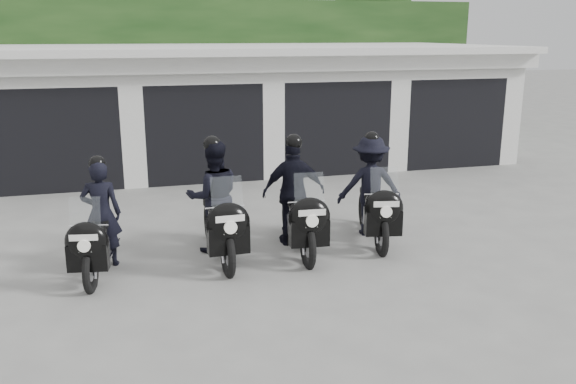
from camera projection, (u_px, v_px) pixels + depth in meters
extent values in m
plane|color=gray|center=(261.00, 272.00, 8.63)|extent=(80.00, 80.00, 0.00)
cube|color=white|center=(189.00, 106.00, 16.20)|extent=(16.00, 6.00, 2.80)
cube|color=white|center=(188.00, 49.00, 15.64)|extent=(16.40, 6.80, 0.16)
cube|color=white|center=(204.00, 64.00, 12.85)|extent=(16.40, 0.12, 0.40)
cube|color=black|center=(207.00, 178.00, 13.71)|extent=(16.00, 0.06, 0.24)
cube|color=black|center=(61.00, 132.00, 13.80)|extent=(2.60, 2.60, 2.20)
cube|color=white|center=(51.00, 72.00, 12.47)|extent=(2.60, 0.50, 0.60)
cube|color=white|center=(132.00, 123.00, 13.15)|extent=(0.50, 0.50, 2.80)
cube|color=black|center=(198.00, 127.00, 14.60)|extent=(2.60, 2.60, 2.20)
cube|color=white|center=(202.00, 70.00, 13.26)|extent=(2.60, 0.50, 0.60)
cube|color=white|center=(271.00, 118.00, 13.94)|extent=(0.50, 0.50, 2.80)
cube|color=black|center=(321.00, 122.00, 15.39)|extent=(2.60, 2.60, 2.20)
cube|color=white|center=(336.00, 68.00, 14.06)|extent=(2.60, 0.50, 0.60)
cube|color=white|center=(396.00, 113.00, 14.74)|extent=(0.50, 0.50, 2.80)
cube|color=black|center=(432.00, 117.00, 16.19)|extent=(2.60, 2.60, 2.20)
cube|color=white|center=(456.00, 66.00, 14.85)|extent=(2.60, 0.50, 0.60)
cube|color=white|center=(507.00, 109.00, 15.53)|extent=(0.50, 0.50, 2.80)
cube|color=#153312|center=(174.00, 69.00, 19.74)|extent=(20.00, 2.00, 4.30)
sphere|color=#153312|center=(254.00, 0.00, 21.34)|extent=(2.80, 2.80, 2.80)
cylinder|color=black|center=(255.00, 79.00, 22.04)|extent=(0.24, 0.24, 3.30)
sphere|color=#153312|center=(373.00, 1.00, 22.49)|extent=(2.80, 2.80, 2.80)
cylinder|color=black|center=(370.00, 77.00, 23.19)|extent=(0.24, 0.24, 3.30)
torus|color=black|center=(91.00, 270.00, 7.98)|extent=(0.21, 0.65, 0.65)
torus|color=black|center=(109.00, 238.00, 9.21)|extent=(0.21, 0.65, 0.65)
cube|color=#B2B1B7|center=(100.00, 249.00, 8.60)|extent=(0.31, 0.52, 0.28)
cube|color=black|center=(101.00, 258.00, 8.62)|extent=(0.26, 1.15, 0.05)
ellipsoid|color=black|center=(96.00, 232.00, 8.38)|extent=(0.37, 0.55, 0.26)
cube|color=black|center=(102.00, 222.00, 8.74)|extent=(0.31, 0.52, 0.09)
ellipsoid|color=black|center=(87.00, 242.00, 7.81)|extent=(0.60, 0.38, 0.53)
cube|color=black|center=(88.00, 257.00, 7.86)|extent=(0.54, 0.28, 0.35)
cube|color=#B2BFC6|center=(85.00, 215.00, 7.74)|extent=(0.40, 0.17, 0.45)
cylinder|color=silver|center=(89.00, 226.00, 7.94)|extent=(0.49, 0.11, 0.02)
cube|color=white|center=(83.00, 238.00, 7.64)|extent=(0.35, 0.07, 0.08)
cube|color=white|center=(85.00, 249.00, 7.70)|extent=(0.16, 0.04, 0.09)
imported|color=black|center=(101.00, 214.00, 8.72)|extent=(0.62, 0.46, 1.56)
sphere|color=black|center=(97.00, 164.00, 8.54)|extent=(0.24, 0.24, 0.24)
torus|color=black|center=(228.00, 254.00, 8.49)|extent=(0.13, 0.72, 0.72)
torus|color=black|center=(210.00, 224.00, 9.81)|extent=(0.13, 0.72, 0.72)
cube|color=#B2B1B7|center=(218.00, 233.00, 9.15)|extent=(0.27, 0.55, 0.32)
cube|color=black|center=(219.00, 243.00, 9.17)|extent=(0.11, 1.28, 0.06)
ellipsoid|color=black|center=(219.00, 215.00, 8.91)|extent=(0.33, 0.58, 0.28)
cube|color=black|center=(214.00, 206.00, 9.30)|extent=(0.27, 0.55, 0.10)
ellipsoid|color=black|center=(228.00, 224.00, 8.30)|extent=(0.63, 0.34, 0.59)
cube|color=black|center=(228.00, 239.00, 8.36)|extent=(0.58, 0.23, 0.39)
cube|color=#B2BFC6|center=(227.00, 195.00, 8.23)|extent=(0.44, 0.13, 0.50)
cylinder|color=silver|center=(225.00, 207.00, 8.44)|extent=(0.55, 0.04, 0.03)
cube|color=white|center=(230.00, 219.00, 8.12)|extent=(0.39, 0.02, 0.09)
cube|color=white|center=(230.00, 231.00, 8.19)|extent=(0.18, 0.02, 0.10)
imported|color=black|center=(214.00, 197.00, 9.28)|extent=(0.86, 0.68, 1.73)
sphere|color=black|center=(212.00, 144.00, 9.07)|extent=(0.27, 0.27, 0.27)
torus|color=black|center=(308.00, 246.00, 8.81)|extent=(0.15, 0.71, 0.71)
torus|color=black|center=(289.00, 218.00, 10.13)|extent=(0.15, 0.71, 0.71)
cube|color=#B2B1B7|center=(297.00, 226.00, 9.47)|extent=(0.29, 0.55, 0.31)
cube|color=black|center=(297.00, 236.00, 9.49)|extent=(0.16, 1.26, 0.06)
ellipsoid|color=black|center=(300.00, 209.00, 9.23)|extent=(0.35, 0.58, 0.28)
cube|color=black|center=(294.00, 201.00, 9.62)|extent=(0.29, 0.55, 0.10)
ellipsoid|color=black|center=(309.00, 217.00, 8.62)|extent=(0.63, 0.36, 0.58)
cube|color=black|center=(309.00, 232.00, 8.67)|extent=(0.58, 0.25, 0.39)
cube|color=#B2BFC6|center=(309.00, 190.00, 8.55)|extent=(0.43, 0.14, 0.50)
cylinder|color=silver|center=(306.00, 202.00, 8.76)|extent=(0.54, 0.06, 0.03)
cube|color=white|center=(312.00, 213.00, 8.43)|extent=(0.39, 0.04, 0.09)
cube|color=white|center=(312.00, 224.00, 8.50)|extent=(0.18, 0.03, 0.10)
imported|color=black|center=(294.00, 192.00, 9.61)|extent=(1.03, 0.63, 1.70)
sphere|color=black|center=(294.00, 142.00, 9.40)|extent=(0.26, 0.26, 0.26)
torus|color=black|center=(382.00, 235.00, 9.29)|extent=(0.24, 0.70, 0.69)
torus|color=black|center=(364.00, 210.00, 10.61)|extent=(0.24, 0.70, 0.69)
cube|color=#B2B1B7|center=(372.00, 218.00, 9.95)|extent=(0.35, 0.56, 0.30)
cube|color=black|center=(372.00, 227.00, 9.97)|extent=(0.32, 1.22, 0.06)
ellipsoid|color=black|center=(375.00, 201.00, 9.72)|extent=(0.41, 0.60, 0.27)
cube|color=black|center=(370.00, 194.00, 10.10)|extent=(0.35, 0.56, 0.09)
ellipsoid|color=black|center=(384.00, 209.00, 9.11)|extent=(0.65, 0.43, 0.57)
cube|color=black|center=(383.00, 222.00, 9.16)|extent=(0.58, 0.31, 0.38)
cube|color=#B2BFC6|center=(384.00, 184.00, 9.04)|extent=(0.43, 0.19, 0.48)
cylinder|color=silver|center=(381.00, 194.00, 9.25)|extent=(0.53, 0.13, 0.03)
cube|color=white|center=(387.00, 204.00, 8.92)|extent=(0.37, 0.09, 0.09)
cube|color=white|center=(386.00, 215.00, 8.99)|extent=(0.17, 0.05, 0.09)
imported|color=black|center=(370.00, 186.00, 10.09)|extent=(1.16, 0.76, 1.67)
sphere|color=black|center=(372.00, 139.00, 9.89)|extent=(0.26, 0.26, 0.26)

